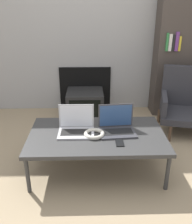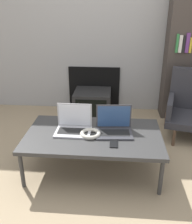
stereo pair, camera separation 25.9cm
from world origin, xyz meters
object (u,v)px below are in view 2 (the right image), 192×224
at_px(phone, 114,143).
at_px(tv, 93,103).
at_px(laptop_left, 74,125).
at_px(laptop_right, 114,127).
at_px(headphones, 90,134).

distance_m(phone, tv, 1.51).
height_order(laptop_left, phone, laptop_left).
relative_size(laptop_right, phone, 2.41).
distance_m(headphones, tv, 1.35).
bearing_deg(tv, laptop_left, -93.00).
xyz_separation_m(phone, tv, (-0.33, 1.46, -0.21)).
xyz_separation_m(laptop_left, laptop_right, (0.39, -0.00, 0.00)).
xyz_separation_m(headphones, phone, (0.22, -0.13, -0.01)).
relative_size(laptop_left, phone, 2.30).
bearing_deg(phone, tv, 102.59).
relative_size(headphones, phone, 1.31).
distance_m(laptop_left, headphones, 0.19).
relative_size(laptop_left, laptop_right, 0.95).
distance_m(laptop_left, tv, 1.27).
xyz_separation_m(headphones, tv, (-0.10, 1.33, -0.22)).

